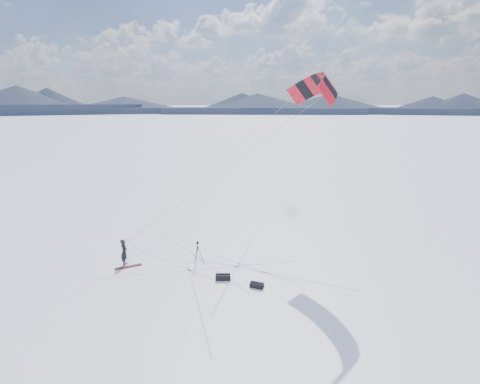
{
  "coord_description": "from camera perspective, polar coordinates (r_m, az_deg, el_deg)",
  "views": [
    {
      "loc": [
        1.43,
        -22.5,
        10.05
      ],
      "look_at": [
        4.09,
        2.05,
        4.42
      ],
      "focal_mm": 30.0,
      "sensor_mm": 36.0,
      "label": 1
    }
  ],
  "objects": [
    {
      "name": "gear_bag_a",
      "position": [
        23.55,
        -2.43,
        -11.99
      ],
      "size": [
        0.88,
        0.47,
        0.38
      ],
      "rotation": [
        0.0,
        0.0,
        -0.08
      ],
      "color": "black",
      "rests_on": "ground"
    },
    {
      "name": "snowboard",
      "position": [
        26.16,
        -15.6,
        -10.21
      ],
      "size": [
        1.65,
        0.92,
        0.04
      ],
      "primitive_type": "cube",
      "rotation": [
        0.0,
        0.0,
        0.39
      ],
      "color": "maroon",
      "rests_on": "ground"
    },
    {
      "name": "snowkiter",
      "position": [
        26.62,
        -16.04,
        -9.87
      ],
      "size": [
        0.42,
        0.62,
        1.66
      ],
      "primitive_type": "imported",
      "rotation": [
        0.0,
        0.0,
        1.54
      ],
      "color": "black",
      "rests_on": "ground"
    },
    {
      "name": "snow_tracks",
      "position": [
        24.12,
        -10.21,
        -11.99
      ],
      "size": [
        17.62,
        14.39,
        0.01
      ],
      "color": "#A7B0D5",
      "rests_on": "ground"
    },
    {
      "name": "tripod",
      "position": [
        25.26,
        -6.04,
        -8.23
      ],
      "size": [
        0.68,
        0.71,
        1.56
      ],
      "rotation": [
        0.0,
        0.0,
        0.16
      ],
      "color": "black",
      "rests_on": "ground"
    },
    {
      "name": "ground",
      "position": [
        24.68,
        -9.14,
        -11.36
      ],
      "size": [
        1800.0,
        1800.0,
        0.0
      ],
      "primitive_type": "plane",
      "color": "white"
    },
    {
      "name": "gear_bag_b",
      "position": [
        22.66,
        2.4,
        -13.09
      ],
      "size": [
        0.82,
        0.67,
        0.34
      ],
      "rotation": [
        0.0,
        0.0,
        -0.51
      ],
      "color": "black",
      "rests_on": "ground"
    },
    {
      "name": "power_kite",
      "position": [
        25.98,
        10.92,
        14.3
      ],
      "size": [
        13.4,
        6.21,
        10.55
      ],
      "color": "red",
      "rests_on": "ground"
    },
    {
      "name": "horizon_hills",
      "position": [
        23.34,
        -9.48,
        -2.37
      ],
      "size": [
        704.0,
        705.94,
        9.43
      ],
      "color": "#1E2A3B",
      "rests_on": "ground"
    }
  ]
}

